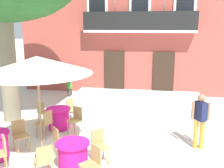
{
  "coord_description": "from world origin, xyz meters",
  "views": [
    {
      "loc": [
        1.84,
        -8.61,
        3.61
      ],
      "look_at": [
        0.1,
        1.5,
        1.3
      ],
      "focal_mm": 41.47,
      "sensor_mm": 36.0,
      "label": 1
    }
  ],
  "objects_px": {
    "cafe_chair_front_2": "(0,151)",
    "cafe_chair_front_3": "(20,133)",
    "cafe_chair_middle_3": "(46,122)",
    "cafe_chair_middle_1": "(72,109)",
    "cafe_table_near_tree": "(73,156)",
    "cafe_chair_middle_2": "(43,111)",
    "cafe_chair_near_tree_1": "(99,144)",
    "cafe_table_middle": "(59,118)",
    "cafe_chair_near_tree_3": "(44,160)",
    "cafe_umbrella": "(37,65)",
    "ground_planter_left": "(70,88)",
    "pedestrian_near_entrance": "(200,118)",
    "cafe_chair_near_tree_2": "(60,141)",
    "cafe_chair_near_tree_0": "(93,162)",
    "cafe_chair_middle_0": "(76,118)"
  },
  "relations": [
    {
      "from": "cafe_chair_near_tree_0",
      "to": "cafe_table_middle",
      "type": "distance_m",
      "value": 3.57
    },
    {
      "from": "cafe_chair_front_2",
      "to": "ground_planter_left",
      "type": "distance_m",
      "value": 7.19
    },
    {
      "from": "cafe_chair_near_tree_2",
      "to": "cafe_chair_middle_2",
      "type": "bearing_deg",
      "value": 123.75
    },
    {
      "from": "cafe_chair_front_3",
      "to": "pedestrian_near_entrance",
      "type": "bearing_deg",
      "value": 10.96
    },
    {
      "from": "cafe_chair_near_tree_3",
      "to": "cafe_table_middle",
      "type": "bearing_deg",
      "value": 105.07
    },
    {
      "from": "cafe_chair_near_tree_2",
      "to": "cafe_chair_middle_2",
      "type": "height_order",
      "value": "same"
    },
    {
      "from": "cafe_table_near_tree",
      "to": "cafe_chair_middle_2",
      "type": "distance_m",
      "value": 3.49
    },
    {
      "from": "cafe_chair_near_tree_3",
      "to": "cafe_table_middle",
      "type": "distance_m",
      "value": 3.17
    },
    {
      "from": "cafe_chair_middle_1",
      "to": "cafe_chair_front_2",
      "type": "height_order",
      "value": "same"
    },
    {
      "from": "cafe_chair_middle_3",
      "to": "cafe_chair_middle_1",
      "type": "bearing_deg",
      "value": 73.18
    },
    {
      "from": "cafe_chair_near_tree_1",
      "to": "cafe_chair_near_tree_2",
      "type": "distance_m",
      "value": 1.1
    },
    {
      "from": "cafe_chair_near_tree_1",
      "to": "cafe_table_middle",
      "type": "relative_size",
      "value": 1.05
    },
    {
      "from": "cafe_table_near_tree",
      "to": "cafe_chair_front_2",
      "type": "bearing_deg",
      "value": -169.41
    },
    {
      "from": "cafe_chair_near_tree_2",
      "to": "ground_planter_left",
      "type": "xyz_separation_m",
      "value": [
        -1.88,
        6.31,
        -0.09
      ]
    },
    {
      "from": "cafe_chair_near_tree_1",
      "to": "cafe_chair_front_3",
      "type": "distance_m",
      "value": 2.46
    },
    {
      "from": "cafe_chair_near_tree_1",
      "to": "cafe_chair_middle_3",
      "type": "distance_m",
      "value": 2.45
    },
    {
      "from": "cafe_chair_middle_1",
      "to": "cafe_umbrella",
      "type": "distance_m",
      "value": 3.44
    },
    {
      "from": "cafe_table_middle",
      "to": "cafe_chair_middle_3",
      "type": "height_order",
      "value": "cafe_chair_middle_3"
    },
    {
      "from": "cafe_chair_front_2",
      "to": "cafe_chair_near_tree_2",
      "type": "bearing_deg",
      "value": 34.54
    },
    {
      "from": "cafe_chair_near_tree_0",
      "to": "ground_planter_left",
      "type": "relative_size",
      "value": 1.16
    },
    {
      "from": "cafe_table_middle",
      "to": "cafe_chair_middle_3",
      "type": "xyz_separation_m",
      "value": [
        -0.16,
        -0.74,
        0.14
      ]
    },
    {
      "from": "cafe_chair_near_tree_1",
      "to": "cafe_chair_middle_3",
      "type": "xyz_separation_m",
      "value": [
        -2.08,
        1.29,
        0.0
      ]
    },
    {
      "from": "cafe_chair_near_tree_0",
      "to": "cafe_chair_front_3",
      "type": "xyz_separation_m",
      "value": [
        -2.5,
        1.23,
        0.0
      ]
    },
    {
      "from": "cafe_chair_front_2",
      "to": "cafe_chair_front_3",
      "type": "height_order",
      "value": "same"
    },
    {
      "from": "cafe_table_near_tree",
      "to": "cafe_chair_middle_3",
      "type": "xyz_separation_m",
      "value": [
        -1.52,
        1.79,
        0.14
      ]
    },
    {
      "from": "cafe_chair_middle_2",
      "to": "cafe_chair_front_2",
      "type": "height_order",
      "value": "same"
    },
    {
      "from": "cafe_chair_near_tree_3",
      "to": "pedestrian_near_entrance",
      "type": "distance_m",
      "value": 4.53
    },
    {
      "from": "cafe_chair_middle_2",
      "to": "ground_planter_left",
      "type": "relative_size",
      "value": 1.16
    },
    {
      "from": "cafe_chair_near_tree_0",
      "to": "cafe_chair_front_3",
      "type": "distance_m",
      "value": 2.79
    },
    {
      "from": "cafe_chair_middle_3",
      "to": "cafe_chair_near_tree_1",
      "type": "bearing_deg",
      "value": -31.83
    },
    {
      "from": "cafe_chair_near_tree_3",
      "to": "cafe_chair_middle_3",
      "type": "xyz_separation_m",
      "value": [
        -0.98,
        2.32,
        0.0
      ]
    },
    {
      "from": "cafe_chair_near_tree_2",
      "to": "cafe_chair_middle_3",
      "type": "distance_m",
      "value": 1.6
    },
    {
      "from": "cafe_chair_near_tree_1",
      "to": "cafe_chair_middle_3",
      "type": "relative_size",
      "value": 1.0
    },
    {
      "from": "cafe_chair_near_tree_0",
      "to": "cafe_chair_front_3",
      "type": "bearing_deg",
      "value": 153.81
    },
    {
      "from": "cafe_table_middle",
      "to": "cafe_chair_middle_0",
      "type": "xyz_separation_m",
      "value": [
        0.72,
        -0.23,
        0.14
      ]
    },
    {
      "from": "cafe_umbrella",
      "to": "ground_planter_left",
      "type": "height_order",
      "value": "cafe_umbrella"
    },
    {
      "from": "cafe_chair_near_tree_2",
      "to": "cafe_chair_middle_1",
      "type": "bearing_deg",
      "value": 101.33
    },
    {
      "from": "cafe_table_middle",
      "to": "pedestrian_near_entrance",
      "type": "distance_m",
      "value": 4.78
    },
    {
      "from": "cafe_chair_near_tree_2",
      "to": "cafe_chair_middle_3",
      "type": "height_order",
      "value": "same"
    },
    {
      "from": "ground_planter_left",
      "to": "cafe_chair_near_tree_1",
      "type": "bearing_deg",
      "value": -64.77
    },
    {
      "from": "cafe_chair_near_tree_2",
      "to": "cafe_chair_middle_0",
      "type": "xyz_separation_m",
      "value": [
        -0.1,
        1.78,
        0.0
      ]
    },
    {
      "from": "cafe_chair_front_2",
      "to": "cafe_chair_middle_1",
      "type": "bearing_deg",
      "value": 78.85
    },
    {
      "from": "cafe_chair_near_tree_2",
      "to": "cafe_chair_front_2",
      "type": "distance_m",
      "value": 1.51
    },
    {
      "from": "cafe_table_near_tree",
      "to": "ground_planter_left",
      "type": "bearing_deg",
      "value": 109.51
    },
    {
      "from": "cafe_chair_middle_2",
      "to": "pedestrian_near_entrance",
      "type": "distance_m",
      "value": 5.5
    },
    {
      "from": "cafe_chair_front_3",
      "to": "cafe_chair_near_tree_0",
      "type": "bearing_deg",
      "value": -26.19
    },
    {
      "from": "cafe_chair_near_tree_3",
      "to": "ground_planter_left",
      "type": "bearing_deg",
      "value": 104.34
    },
    {
      "from": "ground_planter_left",
      "to": "pedestrian_near_entrance",
      "type": "bearing_deg",
      "value": -41.17
    },
    {
      "from": "cafe_table_middle",
      "to": "cafe_chair_middle_1",
      "type": "xyz_separation_m",
      "value": [
        0.28,
        0.7,
        0.14
      ]
    },
    {
      "from": "cafe_table_near_tree",
      "to": "cafe_chair_front_2",
      "type": "xyz_separation_m",
      "value": [
        -1.79,
        -0.33,
        0.14
      ]
    }
  ]
}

